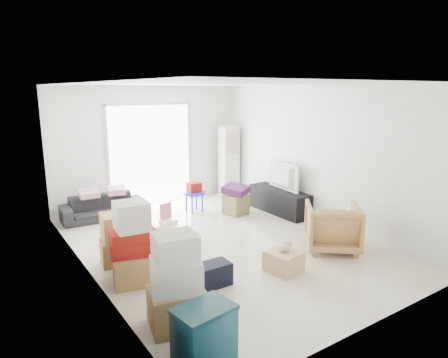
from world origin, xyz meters
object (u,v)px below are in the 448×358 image
ottoman (236,204)px  wood_crate (284,261)px  television (280,186)px  kids_table (194,191)px  storage_bins (204,338)px  armchair (333,225)px  tv_console (279,201)px  ac_tower (229,161)px  sofa (103,203)px

ottoman → wood_crate: size_ratio=0.95×
television → ottoman: (-0.84, 0.43, -0.36)m
television → kids_table: (-1.49, 1.08, -0.12)m
kids_table → wood_crate: kids_table is taller
television → ottoman: television is taller
storage_bins → kids_table: (2.41, 4.45, 0.14)m
armchair → kids_table: size_ratio=1.33×
television → tv_console: bearing=0.0°
ac_tower → ottoman: 1.75m
armchair → wood_crate: bearing=47.7°
sofa → armchair: 4.59m
storage_bins → wood_crate: size_ratio=1.41×
tv_console → wood_crate: size_ratio=3.40×
sofa → ottoman: sofa is taller
wood_crate → sofa: bearing=110.3°
television → wood_crate: size_ratio=2.19×
ac_tower → armchair: (-0.58, -3.88, -0.45)m
ac_tower → television: bearing=-88.5°
storage_bins → ottoman: 4.87m
ac_tower → television: size_ratio=1.75×
armchair → wood_crate: (-1.22, -0.18, -0.28)m
ac_tower → tv_console: bearing=-88.5°
sofa → storage_bins: bearing=-93.4°
sofa → wood_crate: size_ratio=3.65×
tv_console → ac_tower: bearing=91.5°
tv_console → sofa: sofa is taller
tv_console → armchair: bearing=-107.2°
television → ottoman: bearing=68.8°
ac_tower → sofa: size_ratio=1.06×
wood_crate → ac_tower: bearing=66.1°
ac_tower → tv_console: (0.05, -1.85, -0.62)m
television → sofa: bearing=68.6°
television → kids_table: kids_table is taller
armchair → storage_bins: bearing=61.7°
armchair → ottoman: bearing=-45.5°
ac_tower → armchair: ac_tower is taller
ac_tower → television: 1.87m
ac_tower → storage_bins: (-3.85, -5.21, -0.55)m
storage_bins → wood_crate: storage_bins is taller
sofa → armchair: armchair is taller
ottoman → television: bearing=-27.1°
ac_tower → kids_table: ac_tower is taller
ac_tower → kids_table: 1.69m
tv_console → television: 0.32m
ac_tower → kids_table: bearing=-152.0°
kids_table → television: bearing=-35.9°
armchair → storage_bins: (-3.27, -1.33, -0.11)m
tv_console → kids_table: size_ratio=2.39×
kids_table → tv_console: bearing=-35.9°
ac_tower → storage_bins: ac_tower is taller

